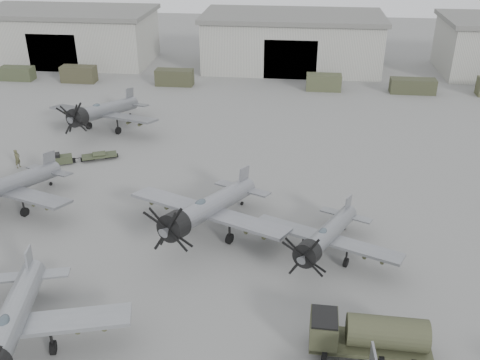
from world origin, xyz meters
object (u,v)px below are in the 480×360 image
(aircraft_far_0, at_px, (101,112))
(tug_trailer, at_px, (77,158))
(aircraft_mid_2, at_px, (325,237))
(aircraft_mid_0, at_px, (2,188))
(ground_crew, at_px, (17,159))
(fuel_tanker, at_px, (369,333))
(aircraft_mid_1, at_px, (205,210))
(aircraft_near_0, at_px, (9,326))

(aircraft_far_0, xyz_separation_m, tug_trailer, (0.24, -8.50, -2.04))
(aircraft_mid_2, xyz_separation_m, tug_trailer, (-25.14, 14.84, -1.63))
(aircraft_mid_0, xyz_separation_m, ground_crew, (-3.26, 8.66, -1.38))
(fuel_tanker, xyz_separation_m, tug_trailer, (-27.45, 24.13, -1.10))
(aircraft_mid_2, bearing_deg, tug_trailer, 172.21)
(ground_crew, bearing_deg, aircraft_mid_1, -105.13)
(fuel_tanker, height_order, tug_trailer, fuel_tanker)
(aircraft_near_0, relative_size, aircraft_mid_2, 1.21)
(aircraft_near_0, xyz_separation_m, aircraft_mid_2, (18.29, 11.99, -0.40))
(fuel_tanker, relative_size, tug_trailer, 1.15)
(aircraft_mid_2, bearing_deg, aircraft_far_0, 160.16)
(aircraft_near_0, height_order, aircraft_mid_1, aircraft_mid_1)
(aircraft_mid_1, height_order, aircraft_far_0, aircraft_mid_1)
(aircraft_far_0, bearing_deg, aircraft_mid_2, -26.46)
(aircraft_mid_1, relative_size, ground_crew, 6.95)
(aircraft_mid_2, height_order, aircraft_far_0, aircraft_far_0)
(aircraft_mid_2, height_order, fuel_tanker, aircraft_mid_2)
(aircraft_far_0, height_order, ground_crew, aircraft_far_0)
(aircraft_near_0, xyz_separation_m, aircraft_mid_1, (8.95, 14.25, 0.04))
(aircraft_near_0, distance_m, aircraft_mid_0, 18.61)
(aircraft_near_0, height_order, aircraft_mid_0, aircraft_near_0)
(aircraft_mid_1, relative_size, tug_trailer, 2.21)
(aircraft_mid_0, xyz_separation_m, aircraft_mid_1, (18.07, -1.97, 0.18))
(aircraft_mid_0, relative_size, aircraft_mid_1, 0.95)
(aircraft_mid_0, relative_size, fuel_tanker, 1.81)
(aircraft_far_0, bearing_deg, ground_crew, -100.69)
(aircraft_mid_1, relative_size, fuel_tanker, 1.91)
(ground_crew, bearing_deg, fuel_tanker, -112.55)
(fuel_tanker, bearing_deg, aircraft_mid_2, 105.39)
(aircraft_mid_2, relative_size, tug_trailer, 1.83)
(aircraft_mid_2, relative_size, aircraft_far_0, 0.82)
(aircraft_near_0, distance_m, ground_crew, 27.83)
(aircraft_near_0, relative_size, aircraft_mid_1, 1.01)
(aircraft_mid_0, distance_m, ground_crew, 9.35)
(aircraft_mid_1, bearing_deg, tug_trailer, 164.67)
(fuel_tanker, xyz_separation_m, ground_crew, (-32.98, 22.18, -0.59))
(aircraft_mid_0, distance_m, fuel_tanker, 32.66)
(aircraft_mid_1, bearing_deg, fuel_tanker, -21.55)
(tug_trailer, bearing_deg, fuel_tanker, -65.59)
(aircraft_mid_0, height_order, aircraft_far_0, aircraft_far_0)
(aircraft_near_0, height_order, aircraft_mid_2, aircraft_near_0)
(aircraft_mid_1, distance_m, tug_trailer, 20.30)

